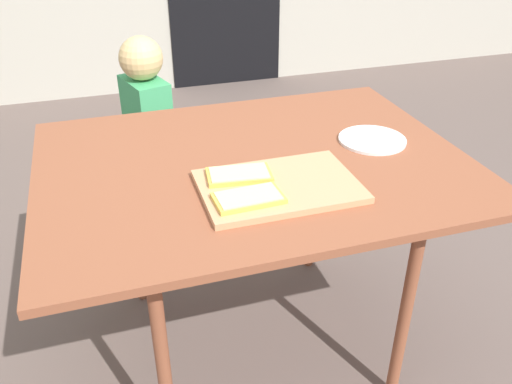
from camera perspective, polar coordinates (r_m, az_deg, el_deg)
ground_plane at (r=2.11m, az=-0.19°, el=-15.39°), size 16.00×16.00×0.00m
dining_table at (r=1.68m, az=-0.22°, el=1.60°), size 1.30×0.98×0.76m
cutting_board at (r=1.49m, az=2.42°, el=0.61°), size 0.43×0.30×0.02m
pizza_slice_far_left at (r=1.51m, az=-1.81°, el=1.86°), size 0.19×0.12×0.02m
pizza_slice_near_left at (r=1.40m, az=-0.80°, el=-0.62°), size 0.18×0.11×0.02m
plate_white_right at (r=1.81m, az=12.21°, el=5.44°), size 0.22×0.22×0.01m
child_left at (r=2.41m, az=-11.30°, el=6.57°), size 0.20×0.27×0.96m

